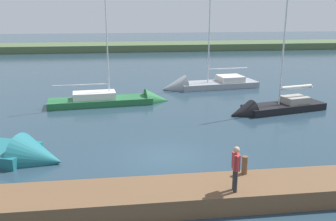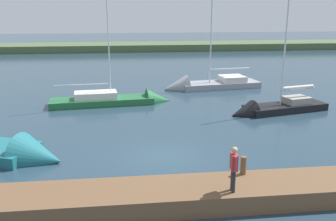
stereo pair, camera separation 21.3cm
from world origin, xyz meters
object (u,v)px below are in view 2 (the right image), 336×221
(mooring_post_far, at_px, (243,165))
(sailboat_behind_pier, at_px, (119,102))
(sailboat_mid_channel, at_px, (271,110))
(sailboat_outer_mooring, at_px, (202,87))
(person_on_dock, at_px, (234,166))

(mooring_post_far, relative_size, sailboat_behind_pier, 0.07)
(mooring_post_far, height_order, sailboat_mid_channel, sailboat_mid_channel)
(mooring_post_far, xyz_separation_m, sailboat_outer_mooring, (-2.57, -20.08, -0.95))
(mooring_post_far, relative_size, person_on_dock, 0.44)
(mooring_post_far, bearing_deg, sailboat_mid_channel, -117.25)
(sailboat_mid_channel, bearing_deg, mooring_post_far, 49.48)
(sailboat_outer_mooring, distance_m, person_on_dock, 21.77)
(sailboat_outer_mooring, bearing_deg, mooring_post_far, 75.14)
(mooring_post_far, distance_m, sailboat_behind_pier, 16.14)
(sailboat_behind_pier, distance_m, sailboat_outer_mooring, 9.11)
(sailboat_outer_mooring, xyz_separation_m, person_on_dock, (3.41, 21.44, 1.58))
(sailboat_behind_pier, xyz_separation_m, sailboat_mid_channel, (-10.98, 3.96, 0.06))
(sailboat_mid_channel, bearing_deg, person_on_dock, 49.00)
(sailboat_behind_pier, relative_size, sailboat_mid_channel, 1.10)
(sailboat_behind_pier, bearing_deg, person_on_dock, -81.26)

